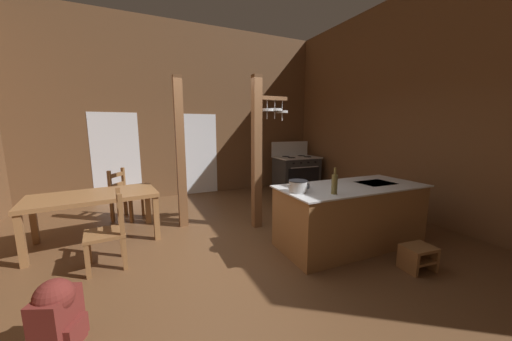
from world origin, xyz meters
name	(u,v)px	position (x,y,z in m)	size (l,w,h in m)	color
ground_plane	(235,253)	(0.00, 0.00, -0.05)	(7.89, 7.74, 0.10)	brown
wall_back	(185,112)	(0.00, 3.54, 2.10)	(7.89, 0.14, 4.20)	brown
wall_right	(416,106)	(3.61, 0.00, 2.10)	(0.14, 7.74, 4.20)	brown
glazed_door_back_left	(116,158)	(-1.60, 3.47, 1.02)	(1.00, 0.01, 2.05)	white
glazed_panel_back_right	(201,154)	(0.35, 3.47, 1.02)	(0.84, 0.01, 2.05)	white
kitchen_island	(350,215)	(1.61, -0.52, 0.44)	(2.18, 1.00, 0.89)	olive
stove_range	(296,173)	(2.76, 2.64, 0.48)	(1.16, 0.85, 1.32)	#303030
support_post_with_pot_rack	(259,147)	(0.71, 0.69, 1.40)	(0.65, 0.24, 2.55)	brown
support_post_center	(180,154)	(-0.49, 1.27, 1.28)	(0.14, 0.14, 2.55)	brown
step_stool	(418,256)	(1.85, -1.42, 0.18)	(0.39, 0.32, 0.30)	brown
dining_table	(94,200)	(-1.79, 1.15, 0.65)	(1.79, 1.09, 0.74)	olive
ladderback_chair_near_window	(125,195)	(-1.42, 2.09, 0.45)	(0.61, 0.61, 0.95)	brown
ladderback_chair_by_post	(109,231)	(-1.54, 0.26, 0.45)	(0.48, 0.48, 0.95)	brown
backpack	(57,315)	(-1.81, -1.03, 0.31)	(0.37, 0.38, 0.60)	maroon
stockpot_on_counter	(298,186)	(0.69, -0.51, 0.97)	(0.31, 0.24, 0.15)	silver
mixing_bowl_on_counter	(304,186)	(0.90, -0.35, 0.92)	(0.16, 0.16, 0.06)	slate
bottle_tall_on_counter	(334,184)	(1.05, -0.80, 1.02)	(0.07, 0.07, 0.33)	brown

